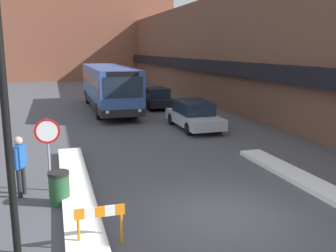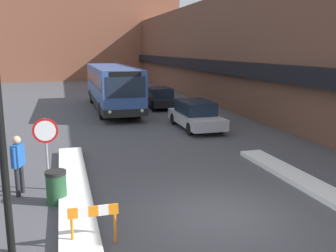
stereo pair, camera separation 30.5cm
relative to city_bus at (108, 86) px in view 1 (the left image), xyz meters
The scene contains 13 objects.
ground_plane 18.60m from the city_bus, 89.02° to the right, with size 160.00×160.00×0.00m, color #47474C.
building_row_right 11.90m from the city_bus, 28.05° to the left, with size 5.50×60.00×8.18m.
building_backdrop_far 31.17m from the city_bus, 89.40° to the left, with size 26.00×8.00×19.65m.
snow_bank_left 16.59m from the city_bus, 101.47° to the right, with size 0.90×10.05×0.22m.
snow_bank_right 17.88m from the city_bus, 77.29° to the right, with size 0.90×7.84×0.17m.
city_bus is the anchor object (origin of this frame).
parked_car_front 8.70m from the city_bus, 66.01° to the right, with size 1.90×4.67×1.52m.
parked_car_middle 3.64m from the city_bus, ahead, with size 1.85×4.23×1.48m.
stop_sign 15.83m from the city_bus, 104.77° to the right, with size 0.76×0.08×2.26m.
street_lamp 19.59m from the city_bus, 103.15° to the right, with size 1.46×0.36×6.35m.
pedestrian 16.26m from the city_bus, 107.34° to the right, with size 0.36×0.56×1.81m.
trash_bin 16.94m from the city_bus, 102.94° to the right, with size 0.59×0.59×0.95m.
construction_barricade 19.41m from the city_bus, 98.80° to the right, with size 1.10×0.06×0.94m.
Camera 1 is at (-4.09, -8.34, 4.29)m, focal length 40.00 mm.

